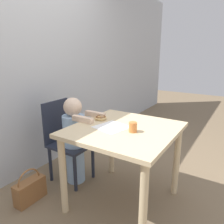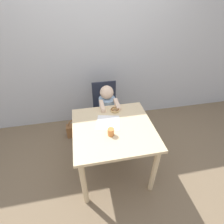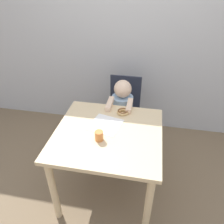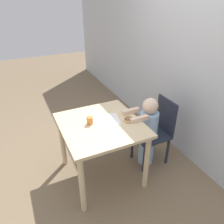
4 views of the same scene
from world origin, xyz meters
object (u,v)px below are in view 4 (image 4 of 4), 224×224
(donut, at_px, (129,120))
(chair, at_px, (156,132))
(cup, at_px, (90,120))
(child_figure, at_px, (148,131))
(handbag, at_px, (136,132))

(donut, bearing_deg, chair, 96.54)
(donut, bearing_deg, cup, -107.76)
(child_figure, bearing_deg, chair, 90.00)
(chair, xyz_separation_m, child_figure, (0.00, -0.13, 0.04))
(child_figure, relative_size, handbag, 2.80)
(chair, distance_m, child_figure, 0.13)
(chair, distance_m, cup, 0.92)
(handbag, bearing_deg, cup, -64.40)
(handbag, distance_m, cup, 1.17)
(handbag, relative_size, cup, 4.02)
(cup, bearing_deg, chair, 84.39)
(donut, xyz_separation_m, cup, (-0.13, -0.41, 0.02))
(chair, xyz_separation_m, donut, (0.05, -0.43, 0.32))
(chair, relative_size, child_figure, 0.93)
(chair, height_order, cup, chair)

